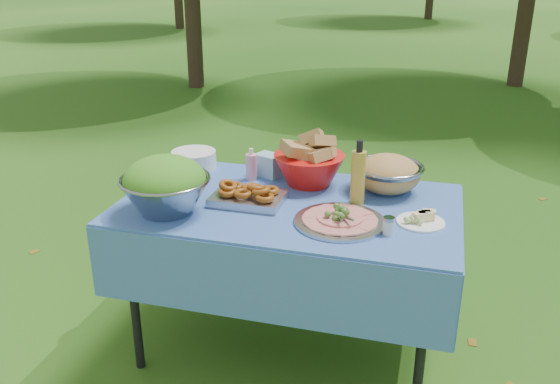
{
  "coord_description": "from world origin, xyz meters",
  "views": [
    {
      "loc": [
        0.6,
        -2.31,
        1.77
      ],
      "look_at": [
        -0.04,
        0.0,
        0.81
      ],
      "focal_mm": 38.0,
      "sensor_mm": 36.0,
      "label": 1
    }
  ],
  "objects_px": {
    "picnic_table": "(288,279)",
    "pasta_bowl_steel": "(388,173)",
    "bread_bowl": "(309,162)",
    "charcuterie_platter": "(340,213)",
    "oil_bottle": "(358,173)",
    "salad_bowl": "(165,185)",
    "plate_stack": "(194,160)"
  },
  "relations": [
    {
      "from": "picnic_table",
      "to": "plate_stack",
      "type": "height_order",
      "value": "plate_stack"
    },
    {
      "from": "picnic_table",
      "to": "oil_bottle",
      "type": "xyz_separation_m",
      "value": [
        0.29,
        0.07,
        0.52
      ]
    },
    {
      "from": "plate_stack",
      "to": "oil_bottle",
      "type": "xyz_separation_m",
      "value": [
        0.86,
        -0.23,
        0.1
      ]
    },
    {
      "from": "plate_stack",
      "to": "bread_bowl",
      "type": "xyz_separation_m",
      "value": [
        0.61,
        -0.06,
        0.07
      ]
    },
    {
      "from": "salad_bowl",
      "to": "charcuterie_platter",
      "type": "relative_size",
      "value": 1.01
    },
    {
      "from": "salad_bowl",
      "to": "plate_stack",
      "type": "relative_size",
      "value": 1.67
    },
    {
      "from": "picnic_table",
      "to": "charcuterie_platter",
      "type": "bearing_deg",
      "value": -30.36
    },
    {
      "from": "picnic_table",
      "to": "bread_bowl",
      "type": "distance_m",
      "value": 0.55
    },
    {
      "from": "picnic_table",
      "to": "oil_bottle",
      "type": "bearing_deg",
      "value": 14.57
    },
    {
      "from": "charcuterie_platter",
      "to": "oil_bottle",
      "type": "distance_m",
      "value": 0.25
    },
    {
      "from": "charcuterie_platter",
      "to": "oil_bottle",
      "type": "height_order",
      "value": "oil_bottle"
    },
    {
      "from": "plate_stack",
      "to": "charcuterie_platter",
      "type": "bearing_deg",
      "value": -28.82
    },
    {
      "from": "bread_bowl",
      "to": "oil_bottle",
      "type": "height_order",
      "value": "oil_bottle"
    },
    {
      "from": "bread_bowl",
      "to": "charcuterie_platter",
      "type": "relative_size",
      "value": 0.9
    },
    {
      "from": "picnic_table",
      "to": "pasta_bowl_steel",
      "type": "distance_m",
      "value": 0.67
    },
    {
      "from": "charcuterie_platter",
      "to": "pasta_bowl_steel",
      "type": "bearing_deg",
      "value": 70.23
    },
    {
      "from": "oil_bottle",
      "to": "charcuterie_platter",
      "type": "bearing_deg",
      "value": -99.18
    },
    {
      "from": "salad_bowl",
      "to": "charcuterie_platter",
      "type": "bearing_deg",
      "value": 6.81
    },
    {
      "from": "bread_bowl",
      "to": "pasta_bowl_steel",
      "type": "relative_size",
      "value": 1.05
    },
    {
      "from": "pasta_bowl_steel",
      "to": "oil_bottle",
      "type": "xyz_separation_m",
      "value": [
        -0.11,
        -0.19,
        0.06
      ]
    },
    {
      "from": "bread_bowl",
      "to": "pasta_bowl_steel",
      "type": "height_order",
      "value": "bread_bowl"
    },
    {
      "from": "picnic_table",
      "to": "bread_bowl",
      "type": "height_order",
      "value": "bread_bowl"
    },
    {
      "from": "picnic_table",
      "to": "bread_bowl",
      "type": "bearing_deg",
      "value": 82.51
    },
    {
      "from": "salad_bowl",
      "to": "bread_bowl",
      "type": "distance_m",
      "value": 0.7
    },
    {
      "from": "pasta_bowl_steel",
      "to": "plate_stack",
      "type": "bearing_deg",
      "value": 177.19
    },
    {
      "from": "picnic_table",
      "to": "salad_bowl",
      "type": "bearing_deg",
      "value": -153.61
    },
    {
      "from": "picnic_table",
      "to": "pasta_bowl_steel",
      "type": "xyz_separation_m",
      "value": [
        0.4,
        0.26,
        0.47
      ]
    },
    {
      "from": "plate_stack",
      "to": "bread_bowl",
      "type": "height_order",
      "value": "bread_bowl"
    },
    {
      "from": "plate_stack",
      "to": "pasta_bowl_steel",
      "type": "distance_m",
      "value": 0.98
    },
    {
      "from": "salad_bowl",
      "to": "plate_stack",
      "type": "bearing_deg",
      "value": 101.18
    },
    {
      "from": "bread_bowl",
      "to": "charcuterie_platter",
      "type": "bearing_deg",
      "value": -61.08
    },
    {
      "from": "bread_bowl",
      "to": "salad_bowl",
      "type": "bearing_deg",
      "value": -136.22
    }
  ]
}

